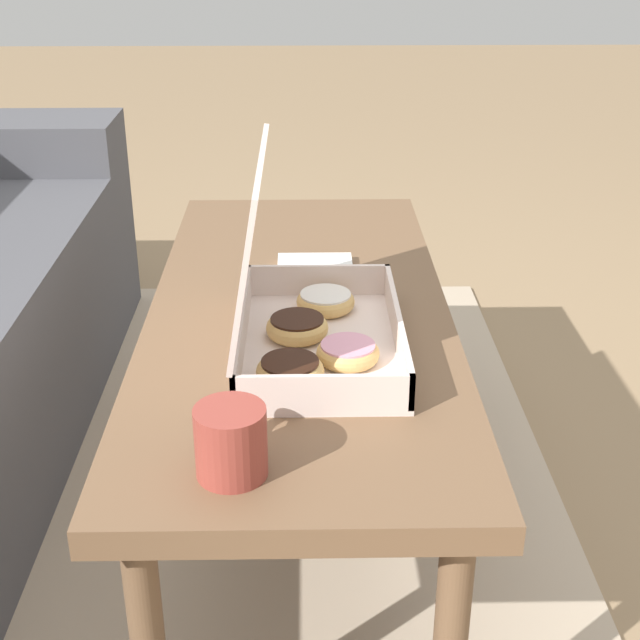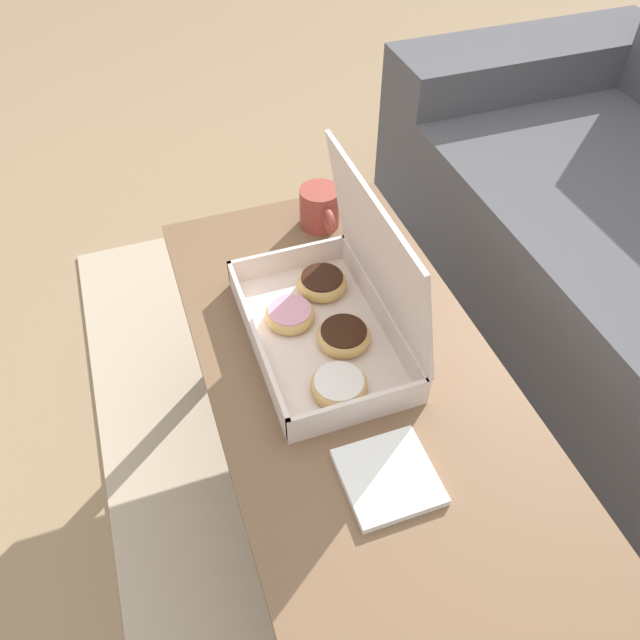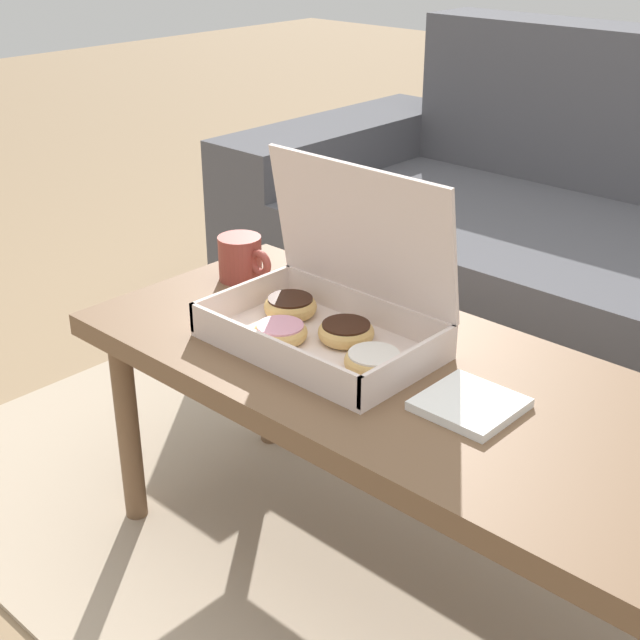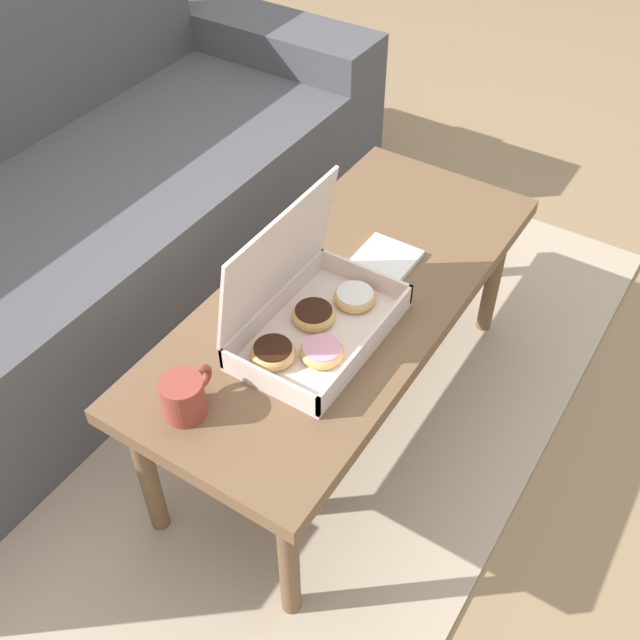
# 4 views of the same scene
# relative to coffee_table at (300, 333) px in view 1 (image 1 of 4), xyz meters

# --- Properties ---
(ground_plane) EXTENTS (12.00, 12.00, 0.00)m
(ground_plane) POSITION_rel_coffee_table_xyz_m (0.00, 0.13, -0.41)
(ground_plane) COLOR #937756
(area_rug) EXTENTS (2.24, 1.88, 0.01)m
(area_rug) POSITION_rel_coffee_table_xyz_m (0.00, 0.43, -0.41)
(area_rug) COLOR tan
(area_rug) RESTS_ON ground_plane
(coffee_table) EXTENTS (1.16, 0.50, 0.46)m
(coffee_table) POSITION_rel_coffee_table_xyz_m (0.00, 0.00, 0.00)
(coffee_table) COLOR brown
(coffee_table) RESTS_ON ground_plane
(pastry_box) EXTENTS (0.39, 0.25, 0.30)m
(pastry_box) POSITION_rel_coffee_table_xyz_m (-0.16, -0.01, 0.10)
(pastry_box) COLOR silver
(pastry_box) RESTS_ON coffee_table
(coffee_mug) EXTENTS (0.13, 0.09, 0.09)m
(coffee_mug) POSITION_rel_coffee_table_xyz_m (-0.47, 0.08, 0.09)
(coffee_mug) COLOR #993D33
(coffee_mug) RESTS_ON coffee_table
(napkin_stack) EXTENTS (0.14, 0.14, 0.01)m
(napkin_stack) POSITION_rel_coffee_table_xyz_m (0.14, -0.03, 0.06)
(napkin_stack) COLOR white
(napkin_stack) RESTS_ON coffee_table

